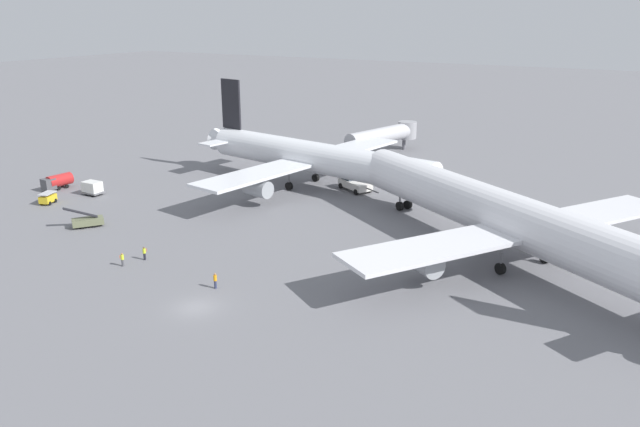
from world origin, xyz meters
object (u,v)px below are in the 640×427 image
Objects in this scene: pushback_tug at (354,183)px; gse_container_dolly_flat at (92,188)px; ground_crew_wing_walker_right at (144,253)px; ground_crew_ramp_agent_by_cones at (122,259)px; airliner_being_pushed at (507,218)px; gse_baggage_cart_trailing at (48,198)px; ground_crew_marshaller_foreground at (215,280)px; airliner_at_gate_left at (314,158)px; gse_belt_loader_portside at (87,221)px; jet_bridge at (386,135)px; gse_fuel_bowser_stubby at (57,181)px.

gse_container_dolly_flat is at bearing -146.46° from pushback_tug.
ground_crew_wing_walker_right is at bearing -101.43° from pushback_tug.
ground_crew_wing_walker_right is at bearing 73.67° from ground_crew_ramp_agent_by_cones.
airliner_being_pushed reaches higher than gse_baggage_cart_trailing.
pushback_tug is 5.43× the size of ground_crew_wing_walker_right.
ground_crew_ramp_agent_by_cones is (-12.97, -0.53, -0.07)m from ground_crew_marshaller_foreground.
gse_baggage_cart_trailing is (-30.60, -27.40, -4.24)m from airliner_at_gate_left.
airliner_at_gate_left is 7.65m from pushback_tug.
pushback_tug is at bearing 55.86° from gse_belt_loader_portside.
airliner_being_pushed is at bearing 32.53° from ground_crew_ramp_agent_by_cones.
airliner_at_gate_left reaches higher than pushback_tug.
gse_belt_loader_portside is 0.24× the size of jet_bridge.
ground_crew_marshaller_foreground is 1.07× the size of ground_crew_wing_walker_right.
gse_belt_loader_portside is at bearing -124.14° from pushback_tug.
ground_crew_marshaller_foreground is (27.43, -6.92, 0.08)m from gse_belt_loader_portside.
airliner_at_gate_left reaches higher than ground_crew_ramp_agent_by_cones.
jet_bridge is (-35.02, 44.98, -1.15)m from airliner_being_pushed.
pushback_tug is 5.49× the size of ground_crew_ramp_agent_by_cones.
airliner_being_pushed is at bearing -52.10° from jet_bridge.
pushback_tug is 5.10× the size of ground_crew_marshaller_foreground.
gse_baggage_cart_trailing is 1.79× the size of ground_crew_marshaller_foreground.
ground_crew_ramp_agent_by_cones is at bearing -35.28° from gse_container_dolly_flat.
gse_container_dolly_flat is at bearing 144.72° from ground_crew_ramp_agent_by_cones.
gse_baggage_cart_trailing is 30.51m from ground_crew_ramp_agent_by_cones.
gse_baggage_cart_trailing is at bearing -47.48° from gse_fuel_bowser_stubby.
airliner_at_gate_left is 15.59× the size of gse_baggage_cart_trailing.
gse_belt_loader_portside is 63.48m from jet_bridge.
ground_crew_wing_walker_right is (-7.85, -38.84, -0.33)m from pushback_tug.
airliner_at_gate_left is at bearing -159.68° from pushback_tug.
pushback_tug reaches higher than gse_container_dolly_flat.
ground_crew_wing_walker_right is 66.10m from jet_bridge.
ground_crew_wing_walker_right is at bearing 170.17° from ground_crew_marshaller_foreground.
airliner_being_pushed reaches higher than gse_container_dolly_flat.
airliner_at_gate_left is 27.86× the size of ground_crew_marshaller_foreground.
ground_crew_marshaller_foreground is 1.08× the size of ground_crew_ramp_agent_by_cones.
gse_belt_loader_portside is (-16.92, -31.75, -4.27)m from airliner_at_gate_left.
airliner_at_gate_left is 14.98× the size of gse_container_dolly_flat.
gse_fuel_bowser_stubby is 62.19m from jet_bridge.
airliner_at_gate_left is at bearing 86.40° from ground_crew_ramp_agent_by_cones.
jet_bridge is at bearing 99.07° from ground_crew_marshaller_foreground.
ground_crew_ramp_agent_by_cones is at bearing -91.75° from jet_bridge.
ground_crew_ramp_agent_by_cones is (26.10, -18.47, -0.34)m from gse_container_dolly_flat.
jet_bridge is at bearing 74.86° from gse_belt_loader_portside.
gse_baggage_cart_trailing is 1.93× the size of ground_crew_ramp_agent_by_cones.
pushback_tug reaches higher than ground_crew_marshaller_foreground.
gse_fuel_bowser_stubby is at bearing 152.07° from ground_crew_ramp_agent_by_cones.
pushback_tug is 39.63m from ground_crew_wing_walker_right.
airliner_at_gate_left is 36.23m from gse_belt_loader_portside.
airliner_at_gate_left is 30.03× the size of ground_crew_ramp_agent_by_cones.
ground_crew_marshaller_foreground is 69.05m from jet_bridge.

